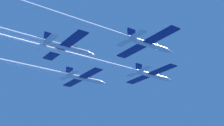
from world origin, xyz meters
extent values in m
cylinder|color=silver|center=(-0.22, 0.00, -0.36)|extent=(1.05, 9.58, 1.05)
cone|color=silver|center=(-0.22, 5.84, -0.36)|extent=(1.03, 2.11, 1.03)
ellipsoid|color=black|center=(-0.22, 2.11, 0.09)|extent=(0.74, 1.92, 0.53)
cube|color=navy|center=(-4.39, -0.48, -0.36)|extent=(7.28, 2.11, 0.23)
cube|color=navy|center=(3.94, -0.48, -0.36)|extent=(7.28, 2.11, 0.23)
cube|color=navy|center=(-0.22, -3.83, 0.93)|extent=(0.28, 1.72, 1.53)
cube|color=silver|center=(-2.39, -4.03, -0.36)|extent=(3.28, 1.26, 0.23)
cube|color=silver|center=(1.94, -4.03, -0.36)|extent=(3.28, 1.26, 0.23)
cylinder|color=white|center=(-0.22, -30.15, -0.36)|extent=(0.95, 50.73, 0.95)
cylinder|color=silver|center=(-11.22, -12.40, -0.55)|extent=(1.05, 9.58, 1.05)
cone|color=silver|center=(-11.22, -6.55, -0.55)|extent=(1.03, 2.11, 1.03)
ellipsoid|color=black|center=(-11.22, -10.29, -0.11)|extent=(0.74, 1.92, 0.53)
cube|color=navy|center=(-15.39, -12.88, -0.55)|extent=(7.28, 2.11, 0.23)
cube|color=navy|center=(-7.05, -12.88, -0.55)|extent=(7.28, 2.11, 0.23)
cube|color=navy|center=(-11.22, -16.23, 0.74)|extent=(0.28, 1.72, 1.53)
cube|color=silver|center=(-13.38, -16.42, -0.55)|extent=(3.28, 1.26, 0.23)
cube|color=silver|center=(-9.05, -16.42, -0.55)|extent=(3.28, 1.26, 0.23)
cylinder|color=silver|center=(11.66, -11.69, 0.01)|extent=(1.05, 9.58, 1.05)
cone|color=silver|center=(11.66, -5.85, 0.01)|extent=(1.03, 2.11, 1.03)
ellipsoid|color=black|center=(11.66, -9.58, 0.46)|extent=(0.74, 1.92, 0.53)
cube|color=navy|center=(7.49, -12.17, 0.01)|extent=(7.28, 2.11, 0.23)
cube|color=navy|center=(15.83, -12.17, 0.01)|extent=(7.28, 2.11, 0.23)
cube|color=navy|center=(11.66, -15.52, 1.31)|extent=(0.28, 1.72, 1.53)
cube|color=silver|center=(9.50, -15.71, 0.01)|extent=(3.28, 1.26, 0.23)
cube|color=silver|center=(13.83, -15.71, 0.01)|extent=(3.28, 1.26, 0.23)
cylinder|color=silver|center=(0.68, -23.27, 0.44)|extent=(1.05, 9.58, 1.05)
cone|color=silver|center=(0.68, -17.42, 0.44)|extent=(1.03, 2.11, 1.03)
ellipsoid|color=black|center=(0.68, -21.16, 0.89)|extent=(0.74, 1.92, 0.53)
cube|color=navy|center=(-3.49, -23.75, 0.44)|extent=(7.28, 2.11, 0.23)
cube|color=navy|center=(4.84, -23.75, 0.44)|extent=(7.28, 2.11, 0.23)
cube|color=navy|center=(0.68, -27.10, 1.73)|extent=(0.28, 1.72, 1.53)
cube|color=silver|center=(-1.49, -27.29, 0.44)|extent=(3.28, 1.26, 0.23)
cube|color=silver|center=(2.84, -27.29, 0.44)|extent=(3.28, 1.26, 0.23)
camera|label=1|loc=(50.36, -47.19, -24.76)|focal=48.85mm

